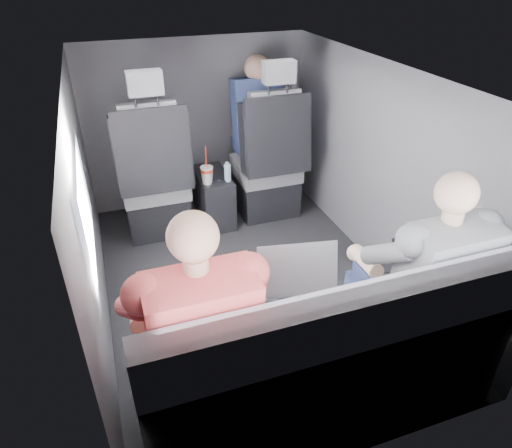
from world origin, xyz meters
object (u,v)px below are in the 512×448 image
object	(u,v)px
front_seat_right	(268,169)
rear_bench	(324,368)
passenger_rear_left	(196,330)
passenger_front_right	(257,116)
front_seat_left	(155,185)
passenger_rear_right	(417,278)
soda_cup	(207,174)
laptop_silver	(289,272)
center_console	(213,197)
laptop_black	(408,258)
laptop_white	(191,305)
water_bottle	(228,172)

from	to	relation	value
front_seat_right	rear_bench	world-z (taller)	front_seat_right
passenger_rear_left	passenger_front_right	bearing A→B (deg)	64.55
front_seat_left	passenger_rear_right	distance (m)	2.05
soda_cup	laptop_silver	world-z (taller)	laptop_silver
front_seat_left	passenger_rear_left	world-z (taller)	front_seat_left
center_console	laptop_black	size ratio (longest dim) A/B	1.38
laptop_silver	laptop_black	world-z (taller)	laptop_silver
passenger_rear_left	passenger_rear_right	bearing A→B (deg)	0.02
passenger_front_right	passenger_rear_right	bearing A→B (deg)	-88.72
soda_cup	laptop_black	distance (m)	1.70
laptop_silver	soda_cup	bearing A→B (deg)	90.66
rear_bench	laptop_white	bearing A→B (deg)	155.44
rear_bench	laptop_black	world-z (taller)	rear_bench
front_seat_right	passenger_front_right	distance (m)	0.43
laptop_black	passenger_rear_left	world-z (taller)	passenger_rear_left
passenger_rear_left	laptop_silver	bearing A→B (deg)	23.82
water_bottle	laptop_black	distance (m)	1.65
laptop_silver	passenger_front_right	size ratio (longest dim) A/B	0.49
front_seat_left	passenger_front_right	distance (m)	1.00
laptop_silver	passenger_front_right	world-z (taller)	passenger_front_right
laptop_silver	passenger_front_right	xyz separation A→B (m)	(0.50, 1.85, 0.12)
front_seat_right	center_console	size ratio (longest dim) A/B	2.64
water_bottle	passenger_front_right	distance (m)	0.58
soda_cup	front_seat_right	bearing A→B (deg)	10.33
water_bottle	passenger_rear_right	xyz separation A→B (m)	(0.41, -1.70, 0.14)
laptop_white	passenger_rear_left	world-z (taller)	passenger_rear_left
rear_bench	laptop_black	xyz separation A→B (m)	(0.53, 0.22, 0.32)
center_console	laptop_black	bearing A→B (deg)	-72.89
passenger_rear_right	passenger_front_right	world-z (taller)	passenger_front_right
center_console	laptop_white	size ratio (longest dim) A/B	1.42
soda_cup	passenger_rear_right	distance (m)	1.81
front_seat_left	soda_cup	size ratio (longest dim) A/B	4.38
soda_cup	laptop_silver	xyz separation A→B (m)	(0.02, -1.50, 0.16)
front_seat_right	laptop_white	xyz separation A→B (m)	(-0.97, -1.66, 0.23)
passenger_front_right	laptop_white	bearing A→B (deg)	-116.76
rear_bench	passenger_rear_left	xyz separation A→B (m)	(-0.54, 0.10, 0.31)
soda_cup	passenger_rear_right	size ratio (longest dim) A/B	0.24
water_bottle	passenger_rear_left	xyz separation A→B (m)	(-0.62, -1.70, 0.15)
water_bottle	center_console	bearing A→B (deg)	119.99
center_console	passenger_front_right	distance (m)	0.74
front_seat_right	passenger_rear_right	xyz separation A→B (m)	(0.04, -1.81, 0.21)
center_console	soda_cup	distance (m)	0.31
soda_cup	passenger_front_right	distance (m)	0.69
front_seat_right	passenger_front_right	xyz separation A→B (m)	(-0.00, 0.26, 0.35)
front_seat_right	laptop_black	xyz separation A→B (m)	(0.08, -1.68, 0.23)
soda_cup	water_bottle	xyz separation A→B (m)	(0.16, -0.01, -0.00)
laptop_white	front_seat_right	bearing A→B (deg)	59.66
center_console	laptop_white	xyz separation A→B (m)	(-0.52, -1.70, 0.43)
front_seat_right	water_bottle	bearing A→B (deg)	-163.97
water_bottle	passenger_rear_right	world-z (taller)	passenger_rear_right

